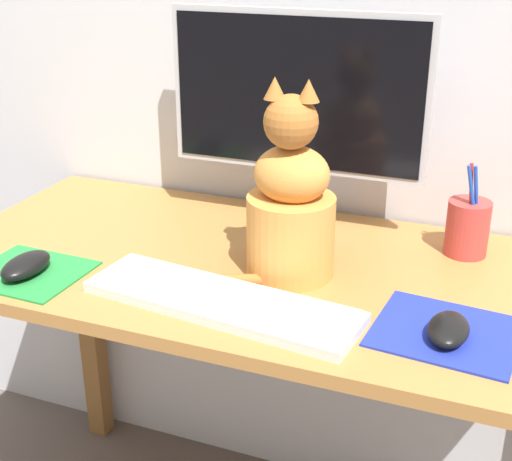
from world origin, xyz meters
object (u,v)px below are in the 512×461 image
keyboard (219,300)px  computer_mouse_right (448,329)px  monitor (295,106)px  pen_cup (468,227)px  cat (290,206)px  computer_mouse_left (26,265)px

keyboard → computer_mouse_right: 0.37m
monitor → keyboard: bearing=-90.0°
computer_mouse_right → pen_cup: pen_cup is taller
keyboard → cat: bearing=72.8°
keyboard → cat: 0.21m
monitor → pen_cup: size_ratio=2.87×
cat → monitor: bearing=105.6°
keyboard → computer_mouse_right: bearing=11.3°
computer_mouse_right → cat: (-0.30, 0.13, 0.11)m
computer_mouse_left → computer_mouse_right: 0.73m
computer_mouse_left → keyboard: bearing=3.5°
monitor → computer_mouse_left: 0.59m
keyboard → cat: (0.07, 0.16, 0.12)m
keyboard → monitor: bearing=96.6°
monitor → computer_mouse_right: bearing=-43.8°
keyboard → computer_mouse_left: size_ratio=4.26×
computer_mouse_right → cat: 0.34m
computer_mouse_left → cat: 0.48m
computer_mouse_left → pen_cup: (0.72, 0.38, 0.03)m
keyboard → computer_mouse_left: computer_mouse_left is taller
computer_mouse_right → computer_mouse_left: bearing=-175.9°
cat → pen_cup: cat is taller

